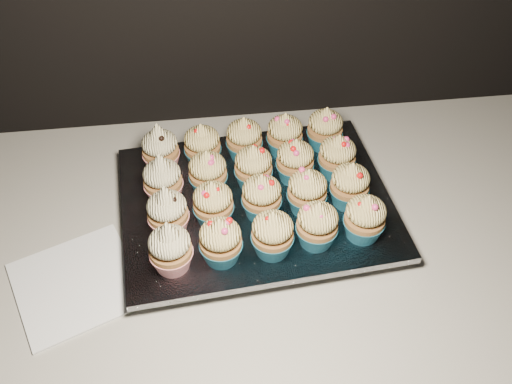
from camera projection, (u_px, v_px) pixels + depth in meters
cabinet at (292, 363)px, 1.27m from camera, size 2.40×0.60×0.86m
worktop at (304, 230)px, 0.95m from camera, size 2.44×0.64×0.04m
napkin at (77, 283)px, 0.85m from camera, size 0.22×0.22×0.00m
baking_tray at (256, 209)px, 0.95m from camera, size 0.42×0.33×0.02m
foil_lining at (256, 201)px, 0.93m from camera, size 0.46×0.37×0.01m
cupcake_0 at (170, 248)px, 0.80m from camera, size 0.06×0.06×0.10m
cupcake_1 at (221, 241)px, 0.82m from camera, size 0.06×0.06×0.08m
cupcake_2 at (273, 234)px, 0.83m from camera, size 0.06×0.06×0.08m
cupcake_3 at (317, 224)px, 0.84m from camera, size 0.06×0.06×0.08m
cupcake_4 at (365, 218)px, 0.85m from camera, size 0.06×0.06×0.08m
cupcake_5 at (168, 212)px, 0.85m from camera, size 0.06×0.06×0.10m
cupcake_6 at (213, 204)px, 0.87m from camera, size 0.06×0.06×0.08m
cupcake_7 at (262, 197)px, 0.88m from camera, size 0.06×0.06×0.08m
cupcake_8 at (307, 191)px, 0.89m from camera, size 0.06×0.06×0.08m
cupcake_9 at (350, 185)px, 0.90m from camera, size 0.06×0.06×0.08m
cupcake_10 at (163, 179)px, 0.90m from camera, size 0.06×0.06×0.10m
cupcake_11 at (208, 173)px, 0.92m from camera, size 0.06×0.06×0.08m
cupcake_12 at (253, 167)px, 0.93m from camera, size 0.06×0.06×0.08m
cupcake_13 at (295, 161)px, 0.94m from camera, size 0.06×0.06×0.08m
cupcake_14 at (337, 157)px, 0.95m from camera, size 0.06×0.06×0.08m
cupcake_15 at (160, 149)px, 0.96m from camera, size 0.06×0.06×0.10m
cupcake_16 at (202, 146)px, 0.97m from camera, size 0.06×0.06×0.08m
cupcake_17 at (244, 139)px, 0.98m from camera, size 0.06×0.06×0.08m
cupcake_18 at (285, 135)px, 0.99m from camera, size 0.06×0.06×0.08m
cupcake_19 at (325, 129)px, 1.00m from camera, size 0.06×0.06×0.08m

